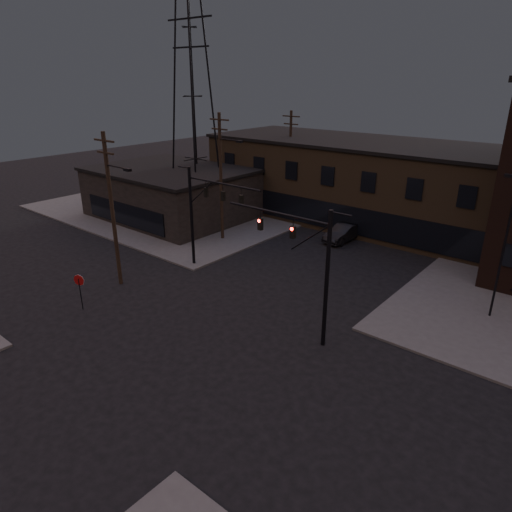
{
  "coord_description": "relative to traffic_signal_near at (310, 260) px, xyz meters",
  "views": [
    {
      "loc": [
        17.93,
        -15.26,
        14.35
      ],
      "look_at": [
        0.35,
        5.88,
        3.5
      ],
      "focal_mm": 32.0,
      "sensor_mm": 36.0,
      "label": 1
    }
  ],
  "objects": [
    {
      "name": "ground",
      "position": [
        -5.36,
        -4.5,
        -4.93
      ],
      "size": [
        140.0,
        140.0,
        0.0
      ],
      "primitive_type": "plane",
      "color": "black",
      "rests_on": "ground"
    },
    {
      "name": "sidewalk_nw",
      "position": [
        -27.36,
        17.5,
        -4.86
      ],
      "size": [
        30.0,
        30.0,
        0.15
      ],
      "primitive_type": "cube",
      "color": "#474744",
      "rests_on": "ground"
    },
    {
      "name": "traffic_signal_near",
      "position": [
        0.0,
        0.0,
        0.0
      ],
      "size": [
        7.12,
        0.24,
        8.0
      ],
      "color": "black",
      "rests_on": "ground"
    },
    {
      "name": "car_crossing",
      "position": [
        -6.89,
        16.47,
        -4.15
      ],
      "size": [
        2.0,
        4.87,
        1.57
      ],
      "primitive_type": "imported",
      "rotation": [
        0.0,
        0.0,
        -0.07
      ],
      "color": "black",
      "rests_on": "ground"
    },
    {
      "name": "lot_light_a",
      "position": [
        7.64,
        9.5,
        0.58
      ],
      "size": [
        1.5,
        0.28,
        9.14
      ],
      "color": "black",
      "rests_on": "ground"
    },
    {
      "name": "traffic_signal_far",
      "position": [
        -12.07,
        3.5,
        0.08
      ],
      "size": [
        7.12,
        0.24,
        8.0
      ],
      "color": "black",
      "rests_on": "ground"
    },
    {
      "name": "utility_pole_far",
      "position": [
        -16.86,
        21.5,
        0.85
      ],
      "size": [
        2.2,
        0.28,
        11.0
      ],
      "color": "black",
      "rests_on": "ground"
    },
    {
      "name": "utility_pole_near",
      "position": [
        -14.79,
        -2.5,
        0.94
      ],
      "size": [
        3.7,
        0.28,
        11.0
      ],
      "color": "black",
      "rests_on": "ground"
    },
    {
      "name": "transmission_tower",
      "position": [
        -23.36,
        13.5,
        7.57
      ],
      "size": [
        7.0,
        7.0,
        25.0
      ],
      "primitive_type": null,
      "color": "black",
      "rests_on": "ground"
    },
    {
      "name": "building_row",
      "position": [
        -5.36,
        23.5,
        -0.93
      ],
      "size": [
        40.0,
        12.0,
        8.0
      ],
      "primitive_type": "cube",
      "color": "#4B3C28",
      "rests_on": "ground"
    },
    {
      "name": "stop_sign",
      "position": [
        -13.36,
        -6.49,
        -3.09
      ],
      "size": [
        0.72,
        0.33,
        2.48
      ],
      "color": "black",
      "rests_on": "ground"
    },
    {
      "name": "utility_pole_mid",
      "position": [
        -15.79,
        9.5,
        1.19
      ],
      "size": [
        3.7,
        0.28,
        11.5
      ],
      "color": "black",
      "rests_on": "ground"
    },
    {
      "name": "building_left",
      "position": [
        -25.36,
        11.5,
        -2.43
      ],
      "size": [
        16.0,
        12.0,
        5.0
      ],
      "primitive_type": "cube",
      "color": "black",
      "rests_on": "ground"
    }
  ]
}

